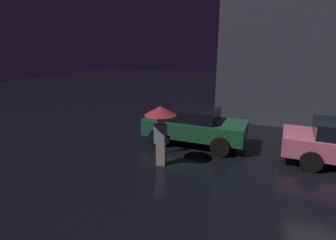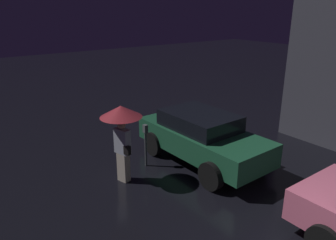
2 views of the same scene
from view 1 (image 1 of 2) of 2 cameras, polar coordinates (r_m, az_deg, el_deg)
The scene contains 4 objects.
building_facade_left at distance 14.73m, azimuth 24.85°, elevation 19.91°, with size 6.07×3.00×10.34m.
parked_car_green at distance 10.36m, azimuth 5.66°, elevation -1.13°, with size 3.96×1.87×1.42m.
pedestrian_with_umbrella at distance 8.21m, azimuth -1.63°, elevation 0.27°, with size 1.01×1.01×1.97m.
parking_meter at distance 9.36m, azimuth -1.20°, elevation -3.00°, with size 0.12×0.10×1.20m.
Camera 1 is at (-1.84, -8.16, 3.77)m, focal length 28.00 mm.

